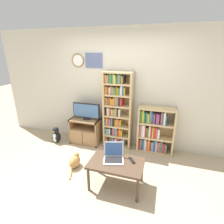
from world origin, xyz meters
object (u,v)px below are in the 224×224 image
Objects in this scene: coffee_table at (116,165)px; laptop at (114,156)px; bookshelf_short at (154,131)px; tv_stand at (86,131)px; cat at (75,161)px; bookshelf_tall at (117,111)px; television at (86,111)px; penguin_figurine at (56,136)px; remote_near_laptop at (132,160)px.

laptop is (-0.06, 0.07, 0.12)m from coffee_table.
tv_stand is at bearing -176.55° from bookshelf_short.
bookshelf_tall is at bearing 64.09° from cat.
laptop is (1.01, -1.14, -0.27)m from television.
cat is 1.31× the size of penguin_figurine.
penguin_figurine is (-0.72, -0.24, -0.62)m from television.
television is 0.71m from bookshelf_tall.
tv_stand is 1.09× the size of television.
bookshelf_tall is 1.32m from laptop.
tv_stand is 1.56m from laptop.
bookshelf_short reaches higher than remote_near_laptop.
penguin_figurine is at bearing 136.72° from laptop.
penguin_figurine is at bearing -161.56° from tv_stand.
coffee_table is at bearing -48.43° from television.
tv_stand is 1.81× the size of penguin_figurine.
bookshelf_tall is at bearing -99.77° from remote_near_laptop.
tv_stand reaches higher than coffee_table.
remote_near_laptop is (0.29, 0.04, -0.06)m from laptop.
bookshelf_tall reaches higher than tv_stand.
tv_stand is at bearing 132.75° from coffee_table.
bookshelf_short is (0.84, -0.01, -0.37)m from bookshelf_tall.
bookshelf_tall reaches higher than penguin_figurine.
bookshelf_tall reaches higher than cat.
bookshelf_short is at bearing 8.15° from penguin_figurine.
tv_stand is 1.64m from coffee_table.
television is 1.58m from bookshelf_short.
bookshelf_tall reaches higher than television.
bookshelf_tall is 4.48× the size of laptop.
bookshelf_tall reaches higher than remote_near_laptop.
tv_stand is at bearing 18.44° from penguin_figurine.
television is 4.18× the size of remote_near_laptop.
television is 1.74m from remote_near_laptop.
penguin_figurine is at bearing -171.85° from bookshelf_short.
tv_stand is 0.93m from bookshelf_tall.
cat is at bearing 164.14° from coffee_table.
bookshelf_tall is at bearing 13.25° from penguin_figurine.
television is at bearing -76.50° from remote_near_laptop.
bookshelf_short is 1.97× the size of cat.
remote_near_laptop is at bearing -63.44° from bookshelf_tall.
remote_near_laptop is at bearing -40.18° from television.
laptop is 0.30m from remote_near_laptop.
bookshelf_tall is (0.71, 0.09, 0.05)m from television.
television is at bearing 18.59° from penguin_figurine.
laptop is at bearing -27.46° from penguin_figurine.
bookshelf_short is 1.38m from coffee_table.
laptop is at bearing -27.77° from remote_near_laptop.
bookshelf_tall is at bearing 105.80° from coffee_table.
coffee_table is 2.06m from penguin_figurine.
bookshelf_short is 1.21m from remote_near_laptop.
remote_near_laptop is (-0.25, -1.18, -0.01)m from bookshelf_short.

